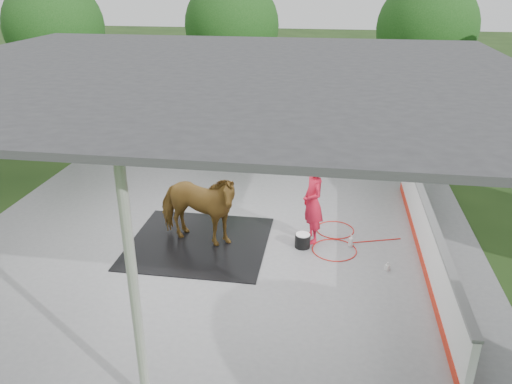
# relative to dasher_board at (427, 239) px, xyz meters

# --- Properties ---
(ground) EXTENTS (100.00, 100.00, 0.00)m
(ground) POSITION_rel_dasher_board_xyz_m (-4.60, 0.00, -0.59)
(ground) COLOR #1E3814
(concrete_slab) EXTENTS (12.00, 10.00, 0.05)m
(concrete_slab) POSITION_rel_dasher_board_xyz_m (-4.60, 0.00, -0.57)
(concrete_slab) COLOR slate
(concrete_slab) RESTS_ON ground
(pavilion_structure) EXTENTS (12.60, 10.60, 4.05)m
(pavilion_structure) POSITION_rel_dasher_board_xyz_m (-4.60, -0.00, 3.37)
(pavilion_structure) COLOR beige
(pavilion_structure) RESTS_ON ground
(dasher_board) EXTENTS (0.16, 8.00, 1.15)m
(dasher_board) POSITION_rel_dasher_board_xyz_m (0.00, 0.00, 0.00)
(dasher_board) COLOR red
(dasher_board) RESTS_ON concrete_slab
(tree_belt) EXTENTS (28.00, 28.00, 5.80)m
(tree_belt) POSITION_rel_dasher_board_xyz_m (-4.30, 0.90, 3.20)
(tree_belt) COLOR #382314
(tree_belt) RESTS_ON ground
(rubber_mat) EXTENTS (3.16, 2.96, 0.02)m
(rubber_mat) POSITION_rel_dasher_board_xyz_m (-5.06, 0.00, -0.53)
(rubber_mat) COLOR black
(rubber_mat) RESTS_ON concrete_slab
(horse) EXTENTS (2.27, 1.41, 1.78)m
(horse) POSITION_rel_dasher_board_xyz_m (-5.06, 0.00, 0.37)
(horse) COLOR brown
(horse) RESTS_ON rubber_mat
(handler) EXTENTS (0.70, 0.84, 1.96)m
(handler) POSITION_rel_dasher_board_xyz_m (-2.48, 0.55, 0.44)
(handler) COLOR red
(handler) RESTS_ON concrete_slab
(wash_bucket) EXTENTS (0.36, 0.36, 0.33)m
(wash_bucket) POSITION_rel_dasher_board_xyz_m (-2.66, 0.20, -0.37)
(wash_bucket) COLOR black
(wash_bucket) RESTS_ON concrete_slab
(soap_bottle_a) EXTENTS (0.16, 0.16, 0.29)m
(soap_bottle_a) POSITION_rel_dasher_board_xyz_m (-1.57, 0.39, -0.40)
(soap_bottle_a) COLOR silver
(soap_bottle_a) RESTS_ON concrete_slab
(soap_bottle_b) EXTENTS (0.12, 0.12, 0.19)m
(soap_bottle_b) POSITION_rel_dasher_board_xyz_m (-0.82, -0.51, -0.45)
(soap_bottle_b) COLOR #338CD8
(soap_bottle_b) RESTS_ON concrete_slab
(hose_coil) EXTENTS (2.06, 1.96, 0.02)m
(hose_coil) POSITION_rel_dasher_board_xyz_m (-1.91, 0.60, -0.53)
(hose_coil) COLOR red
(hose_coil) RESTS_ON concrete_slab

